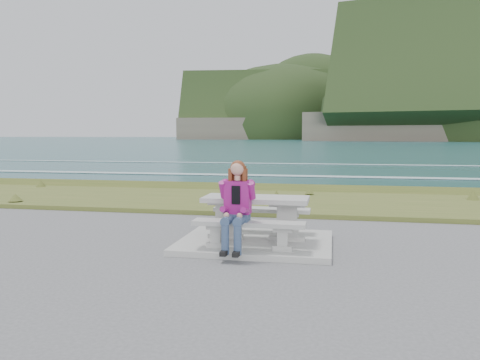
{
  "coord_description": "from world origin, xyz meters",
  "views": [
    {
      "loc": [
        1.29,
        -7.89,
        1.91
      ],
      "look_at": [
        -0.52,
        1.2,
        1.02
      ],
      "focal_mm": 35.0,
      "sensor_mm": 36.0,
      "label": 1
    }
  ],
  "objects_px": {
    "picnic_table": "(256,206)",
    "bench_seaward": "(262,213)",
    "bench_landward": "(249,227)",
    "seated_woman": "(235,218)"
  },
  "relations": [
    {
      "from": "picnic_table",
      "to": "seated_woman",
      "type": "height_order",
      "value": "seated_woman"
    },
    {
      "from": "bench_landward",
      "to": "seated_woman",
      "type": "xyz_separation_m",
      "value": [
        -0.19,
        -0.13,
        0.17
      ]
    },
    {
      "from": "bench_seaward",
      "to": "picnic_table",
      "type": "bearing_deg",
      "value": -90.0
    },
    {
      "from": "picnic_table",
      "to": "seated_woman",
      "type": "distance_m",
      "value": 0.86
    },
    {
      "from": "picnic_table",
      "to": "bench_seaward",
      "type": "distance_m",
      "value": 0.74
    },
    {
      "from": "picnic_table",
      "to": "bench_landward",
      "type": "xyz_separation_m",
      "value": [
        0.0,
        -0.7,
        -0.23
      ]
    },
    {
      "from": "bench_seaward",
      "to": "bench_landward",
      "type": "bearing_deg",
      "value": -90.0
    },
    {
      "from": "bench_landward",
      "to": "bench_seaward",
      "type": "distance_m",
      "value": 1.4
    },
    {
      "from": "picnic_table",
      "to": "bench_seaward",
      "type": "bearing_deg",
      "value": 90.0
    },
    {
      "from": "bench_landward",
      "to": "seated_woman",
      "type": "height_order",
      "value": "seated_woman"
    }
  ]
}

